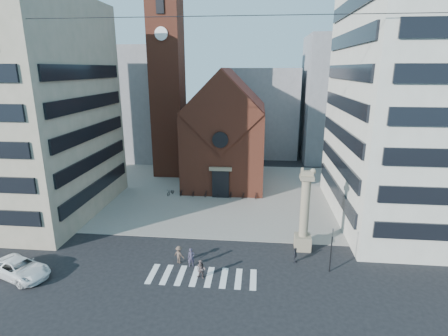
{
  "coord_description": "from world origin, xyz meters",
  "views": [
    {
      "loc": [
        5.25,
        -29.95,
        17.89
      ],
      "look_at": [
        1.39,
        8.0,
        6.99
      ],
      "focal_mm": 28.0,
      "sensor_mm": 36.0,
      "label": 1
    }
  ],
  "objects": [
    {
      "name": "church",
      "position": [
        0.0,
        25.04,
        7.98
      ],
      "size": [
        12.0,
        16.65,
        18.0
      ],
      "color": "brown",
      "rests_on": "ground"
    },
    {
      "name": "pedestrian_1",
      "position": [
        0.51,
        -3.23,
        0.87
      ],
      "size": [
        1.01,
        0.88,
        1.75
      ],
      "primitive_type": "imported",
      "rotation": [
        0.0,
        0.0,
        -0.3
      ],
      "color": "#614F4E",
      "rests_on": "ground"
    },
    {
      "name": "building_right",
      "position": [
        24.0,
        12.0,
        16.0
      ],
      "size": [
        18.0,
        22.0,
        32.0
      ],
      "primitive_type": "cube",
      "color": "beige",
      "rests_on": "ground"
    },
    {
      "name": "campanile",
      "position": [
        -10.0,
        28.0,
        15.74
      ],
      "size": [
        5.5,
        5.5,
        31.2
      ],
      "color": "brown",
      "rests_on": "ground"
    },
    {
      "name": "scooter_4",
      "position": [
        -0.19,
        17.13,
        0.48
      ],
      "size": [
        1.15,
        1.74,
        0.87
      ],
      "primitive_type": "imported",
      "rotation": [
        0.0,
        0.0,
        -0.38
      ],
      "color": "black",
      "rests_on": "piazza"
    },
    {
      "name": "piazza",
      "position": [
        0.0,
        19.0,
        0.03
      ],
      "size": [
        46.0,
        30.0,
        0.05
      ],
      "primitive_type": "cube",
      "color": "gray",
      "rests_on": "ground"
    },
    {
      "name": "lion_column",
      "position": [
        10.01,
        3.0,
        3.46
      ],
      "size": [
        1.63,
        1.6,
        8.68
      ],
      "color": "gray",
      "rests_on": "ground"
    },
    {
      "name": "scooter_2",
      "position": [
        -3.79,
        17.13,
        0.48
      ],
      "size": [
        1.15,
        1.74,
        0.87
      ],
      "primitive_type": "imported",
      "rotation": [
        0.0,
        0.0,
        -0.38
      ],
      "color": "black",
      "rests_on": "piazza"
    },
    {
      "name": "scooter_7",
      "position": [
        5.22,
        17.13,
        0.53
      ],
      "size": [
        1.01,
        1.65,
        0.96
      ],
      "primitive_type": "imported",
      "rotation": [
        0.0,
        0.0,
        -0.38
      ],
      "color": "black",
      "rests_on": "piazza"
    },
    {
      "name": "pedestrian_0",
      "position": [
        -0.73,
        -1.4,
        0.91
      ],
      "size": [
        0.76,
        0.62,
        1.81
      ],
      "primitive_type": "imported",
      "rotation": [
        0.0,
        0.0,
        0.32
      ],
      "color": "#373245",
      "rests_on": "ground"
    },
    {
      "name": "scooter_3",
      "position": [
        -1.99,
        17.13,
        0.53
      ],
      "size": [
        1.01,
        1.65,
        0.96
      ],
      "primitive_type": "imported",
      "rotation": [
        0.0,
        0.0,
        -0.38
      ],
      "color": "black",
      "rests_on": "piazza"
    },
    {
      "name": "traffic_light",
      "position": [
        12.0,
        -1.0,
        2.29
      ],
      "size": [
        0.13,
        0.16,
        4.3
      ],
      "color": "black",
      "rests_on": "ground"
    },
    {
      "name": "building_left",
      "position": [
        -24.0,
        10.0,
        13.0
      ],
      "size": [
        18.0,
        20.0,
        26.0
      ],
      "primitive_type": "cube",
      "color": "tan",
      "rests_on": "ground"
    },
    {
      "name": "scooter_0",
      "position": [
        -7.39,
        17.13,
        0.48
      ],
      "size": [
        1.15,
        1.74,
        0.87
      ],
      "primitive_type": "imported",
      "rotation": [
        0.0,
        0.0,
        -0.38
      ],
      "color": "black",
      "rests_on": "piazza"
    },
    {
      "name": "scooter_6",
      "position": [
        3.42,
        17.13,
        0.48
      ],
      "size": [
        1.15,
        1.74,
        0.87
      ],
      "primitive_type": "imported",
      "rotation": [
        0.0,
        0.0,
        -0.38
      ],
      "color": "black",
      "rests_on": "piazza"
    },
    {
      "name": "pedestrian_2",
      "position": [
        9.0,
        0.28,
        0.76
      ],
      "size": [
        0.5,
        0.94,
        1.52
      ],
      "primitive_type": "imported",
      "rotation": [
        0.0,
        0.0,
        1.42
      ],
      "color": "black",
      "rests_on": "ground"
    },
    {
      "name": "pedestrian_3",
      "position": [
        -1.99,
        -0.92,
        0.87
      ],
      "size": [
        1.29,
        1.06,
        1.73
      ],
      "primitive_type": "imported",
      "rotation": [
        0.0,
        0.0,
        2.7
      ],
      "color": "#4E3D34",
      "rests_on": "ground"
    },
    {
      "name": "ground",
      "position": [
        0.0,
        0.0,
        0.0
      ],
      "size": [
        120.0,
        120.0,
        0.0
      ],
      "primitive_type": "plane",
      "color": "black",
      "rests_on": "ground"
    },
    {
      "name": "scooter_5",
      "position": [
        1.61,
        17.13,
        0.53
      ],
      "size": [
        1.01,
        1.65,
        0.96
      ],
      "primitive_type": "imported",
      "rotation": [
        0.0,
        0.0,
        -0.38
      ],
      "color": "black",
      "rests_on": "piazza"
    },
    {
      "name": "bg_block_right",
      "position": [
        22.0,
        42.0,
        12.0
      ],
      "size": [
        16.0,
        14.0,
        24.0
      ],
      "primitive_type": "cube",
      "color": "gray",
      "rests_on": "ground"
    },
    {
      "name": "white_car",
      "position": [
        -15.53,
        -4.62,
        0.8
      ],
      "size": [
        6.35,
        4.52,
        1.61
      ],
      "primitive_type": "imported",
      "rotation": [
        0.0,
        0.0,
        1.21
      ],
      "color": "white",
      "rests_on": "ground"
    },
    {
      "name": "zebra_crossing",
      "position": [
        0.55,
        -3.0,
        0.01
      ],
      "size": [
        10.2,
        3.2,
        0.01
      ],
      "primitive_type": null,
      "color": "white",
      "rests_on": "ground"
    },
    {
      "name": "bg_block_left",
      "position": [
        -20.0,
        40.0,
        11.0
      ],
      "size": [
        16.0,
        14.0,
        22.0
      ],
      "primitive_type": "cube",
      "color": "gray",
      "rests_on": "ground"
    },
    {
      "name": "bg_block_mid",
      "position": [
        6.0,
        45.0,
        9.0
      ],
      "size": [
        14.0,
        12.0,
        18.0
      ],
      "primitive_type": "cube",
      "color": "gray",
      "rests_on": "ground"
    },
    {
      "name": "scooter_1",
      "position": [
        -5.59,
        17.13,
        0.53
      ],
      "size": [
        1.01,
        1.65,
        0.96
      ],
      "primitive_type": "imported",
      "rotation": [
        0.0,
        0.0,
        -0.38
      ],
      "color": "black",
      "rests_on": "piazza"
    }
  ]
}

